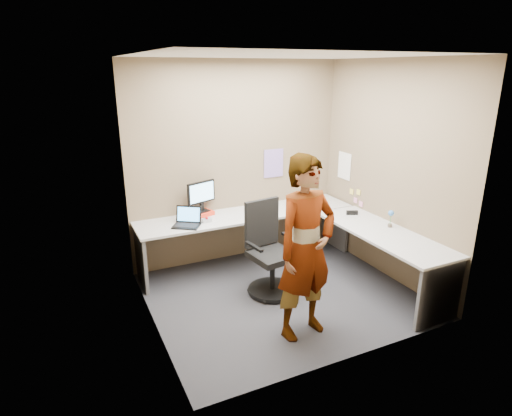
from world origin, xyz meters
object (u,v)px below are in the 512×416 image
monitor (201,194)px  person (306,249)px  desk (298,233)px  office_chair (269,257)px

monitor → person: (0.42, -1.91, -0.10)m
desk → person: person is taller
office_chair → monitor: bearing=107.4°
monitor → person: 1.96m
desk → office_chair: office_chair is taller
desk → monitor: size_ratio=7.28×
monitor → person: size_ratio=0.22×
desk → monitor: bearing=142.2°
desk → office_chair: 0.59m
desk → monitor: monitor is taller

